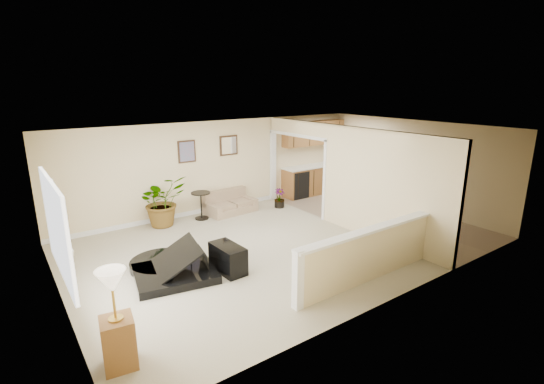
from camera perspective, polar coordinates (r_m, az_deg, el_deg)
floor at (r=8.98m, az=1.83°, el=-7.20°), size 9.00×9.00×0.00m
back_wall at (r=11.04m, az=-7.63°, el=3.76°), size 9.00×0.04×2.50m
front_wall at (r=6.57m, az=18.09°, el=-4.94°), size 9.00×0.04×2.50m
left_wall at (r=6.95m, az=-29.18°, el=-5.06°), size 0.04×6.00×2.50m
right_wall at (r=11.80m, az=19.56°, el=3.75°), size 0.04×6.00×2.50m
ceiling at (r=8.34m, az=1.97°, el=8.86°), size 9.00×6.00×0.04m
kitchen_vinyl at (r=11.06m, az=14.93°, el=-3.30°), size 2.70×6.00×0.01m
interior_partition at (r=9.93m, az=9.28°, el=2.20°), size 0.18×5.99×2.50m
pony_half_wall at (r=7.29m, az=13.53°, el=-8.75°), size 3.42×0.22×1.00m
left_window at (r=6.41m, az=-28.71°, el=-4.70°), size 0.05×2.15×1.45m
wall_art_left at (r=10.53m, az=-12.23°, el=5.75°), size 0.48×0.04×0.58m
wall_mirror at (r=11.07m, az=-6.28°, el=6.72°), size 0.55×0.04×0.55m
kitchen_cabinets at (r=12.70m, az=5.83°, el=3.58°), size 2.36×0.65×2.33m
piano at (r=7.51m, az=-14.73°, el=-7.72°), size 1.85×1.88×1.35m
piano_bench at (r=7.58m, az=-6.40°, el=-9.54°), size 0.43×0.80×0.52m
loveseat at (r=10.98m, az=-6.13°, el=-1.39°), size 1.43×0.89×0.78m
accent_table at (r=10.47m, az=-10.24°, el=-1.42°), size 0.50×0.50×0.72m
palm_plant at (r=10.17m, az=-15.61°, el=-1.31°), size 1.26×1.13×1.27m
small_plant at (r=11.34m, az=1.07°, el=-1.10°), size 0.33×0.33×0.55m
lamp_stand at (r=5.45m, az=-21.56°, el=-17.70°), size 0.45×0.45×1.33m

